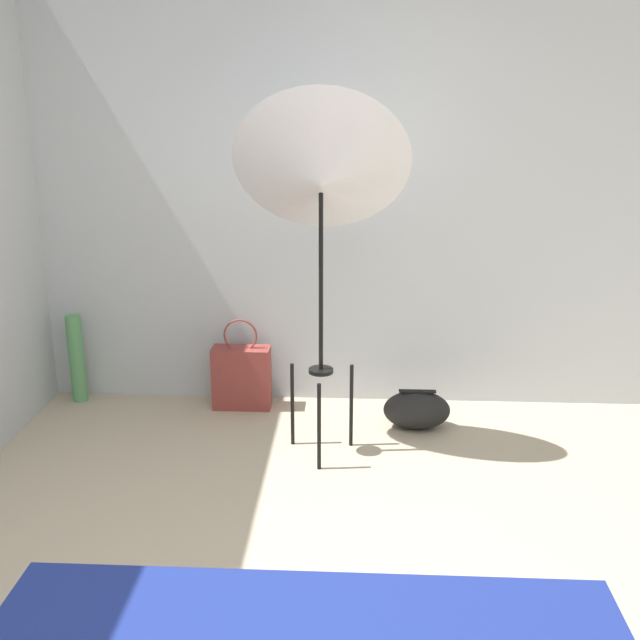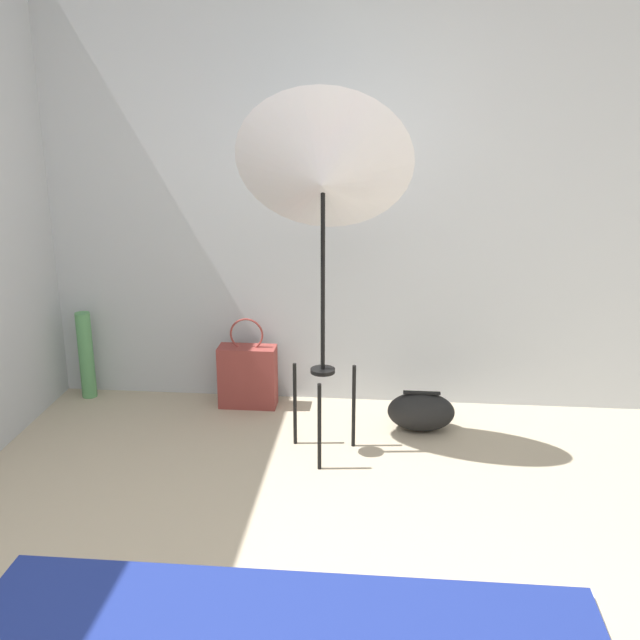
# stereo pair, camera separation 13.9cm
# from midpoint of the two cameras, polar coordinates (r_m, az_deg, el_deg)

# --- Properties ---
(wall_back) EXTENTS (8.00, 0.05, 2.60)m
(wall_back) POSITION_cam_midpoint_polar(r_m,az_deg,el_deg) (4.36, 0.21, 10.15)
(wall_back) COLOR #B7BCC1
(wall_back) RESTS_ON ground_plane
(photo_umbrella) EXTENTS (0.86, 0.63, 1.85)m
(photo_umbrella) POSITION_cam_midpoint_polar(r_m,az_deg,el_deg) (3.59, 1.36, 10.92)
(photo_umbrella) COLOR black
(photo_umbrella) RESTS_ON ground_plane
(tote_bag) EXTENTS (0.34, 0.15, 0.55)m
(tote_bag) POSITION_cam_midpoint_polar(r_m,az_deg,el_deg) (4.50, -4.64, -4.24)
(tote_bag) COLOR brown
(tote_bag) RESTS_ON ground_plane
(duffel_bag) EXTENTS (0.37, 0.22, 0.23)m
(duffel_bag) POSITION_cam_midpoint_polar(r_m,az_deg,el_deg) (4.25, 8.64, -6.92)
(duffel_bag) COLOR black
(duffel_bag) RESTS_ON ground_plane
(paper_roll) EXTENTS (0.09, 0.09, 0.54)m
(paper_roll) POSITION_cam_midpoint_polar(r_m,az_deg,el_deg) (4.79, -16.60, -2.60)
(paper_roll) COLOR #56995B
(paper_roll) RESTS_ON ground_plane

